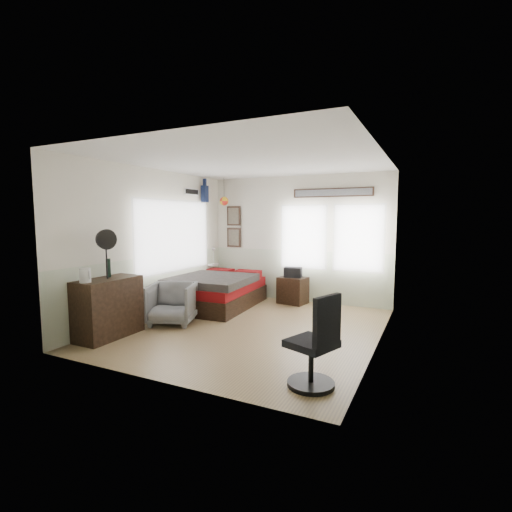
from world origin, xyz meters
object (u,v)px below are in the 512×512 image
(nightstand, at_px, (293,290))
(task_chair, at_px, (316,350))
(dresser, at_px, (108,308))
(bed, at_px, (217,291))
(armchair, at_px, (172,303))

(nightstand, bearing_deg, task_chair, -57.90)
(dresser, relative_size, nightstand, 1.79)
(bed, xyz_separation_m, dresser, (-0.44, -2.38, 0.13))
(dresser, height_order, task_chair, task_chair)
(armchair, bearing_deg, nightstand, 38.46)
(bed, bearing_deg, task_chair, -46.45)
(bed, distance_m, dresser, 2.43)
(dresser, distance_m, armchair, 1.08)
(dresser, height_order, armchair, dresser)
(dresser, xyz_separation_m, armchair, (0.41, 0.99, -0.10))
(armchair, relative_size, nightstand, 1.37)
(bed, distance_m, task_chair, 3.93)
(bed, relative_size, task_chair, 2.06)
(dresser, relative_size, armchair, 1.30)
(nightstand, bearing_deg, bed, -136.22)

